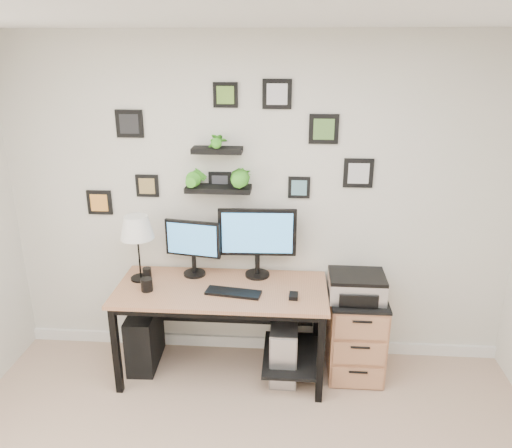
# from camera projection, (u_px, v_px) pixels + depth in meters

# --- Properties ---
(room) EXTENTS (4.00, 4.00, 4.00)m
(room) POSITION_uv_depth(u_px,v_px,m) (258.00, 342.00, 4.33)
(room) COLOR tan
(room) RESTS_ON ground
(desk) EXTENTS (1.60, 0.70, 0.75)m
(desk) POSITION_uv_depth(u_px,v_px,m) (227.00, 300.00, 3.85)
(desk) COLOR #B37954
(desk) RESTS_ON ground
(monitor_left) EXTENTS (0.45, 0.20, 0.46)m
(monitor_left) POSITION_uv_depth(u_px,v_px,m) (193.00, 244.00, 3.90)
(monitor_left) COLOR black
(monitor_left) RESTS_ON desk
(monitor_right) EXTENTS (0.60, 0.20, 0.56)m
(monitor_right) POSITION_uv_depth(u_px,v_px,m) (257.00, 237.00, 3.86)
(monitor_right) COLOR black
(monitor_right) RESTS_ON desk
(keyboard) EXTENTS (0.42, 0.19, 0.02)m
(keyboard) POSITION_uv_depth(u_px,v_px,m) (233.00, 293.00, 3.68)
(keyboard) COLOR black
(keyboard) RESTS_ON desk
(mouse) EXTENTS (0.07, 0.10, 0.03)m
(mouse) POSITION_uv_depth(u_px,v_px,m) (294.00, 296.00, 3.63)
(mouse) COLOR black
(mouse) RESTS_ON desk
(table_lamp) EXTENTS (0.26, 0.26, 0.52)m
(table_lamp) POSITION_uv_depth(u_px,v_px,m) (137.00, 229.00, 3.78)
(table_lamp) COLOR black
(table_lamp) RESTS_ON desk
(mug) EXTENTS (0.09, 0.09, 0.10)m
(mug) POSITION_uv_depth(u_px,v_px,m) (147.00, 285.00, 3.72)
(mug) COLOR black
(mug) RESTS_ON desk
(pen_cup) EXTENTS (0.07, 0.07, 0.09)m
(pen_cup) POSITION_uv_depth(u_px,v_px,m) (147.00, 273.00, 3.92)
(pen_cup) COLOR black
(pen_cup) RESTS_ON desk
(pc_tower_black) EXTENTS (0.23, 0.48, 0.48)m
(pc_tower_black) POSITION_uv_depth(u_px,v_px,m) (145.00, 337.00, 4.07)
(pc_tower_black) COLOR black
(pc_tower_black) RESTS_ON ground
(pc_tower_grey) EXTENTS (0.22, 0.48, 0.47)m
(pc_tower_grey) POSITION_uv_depth(u_px,v_px,m) (284.00, 347.00, 3.94)
(pc_tower_grey) COLOR gray
(pc_tower_grey) RESTS_ON ground
(file_cabinet) EXTENTS (0.43, 0.53, 0.67)m
(file_cabinet) POSITION_uv_depth(u_px,v_px,m) (356.00, 334.00, 3.94)
(file_cabinet) COLOR #B37954
(file_cabinet) RESTS_ON ground
(printer) EXTENTS (0.42, 0.34, 0.19)m
(printer) POSITION_uv_depth(u_px,v_px,m) (357.00, 286.00, 3.77)
(printer) COLOR silver
(printer) RESTS_ON file_cabinet
(wall_decor) EXTENTS (2.25, 0.18, 1.06)m
(wall_decor) POSITION_uv_depth(u_px,v_px,m) (223.00, 161.00, 3.75)
(wall_decor) COLOR black
(wall_decor) RESTS_ON ground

